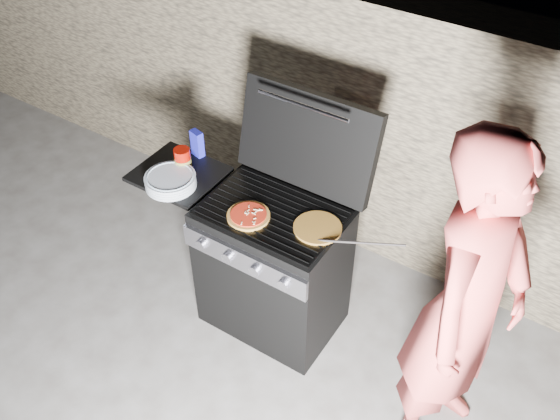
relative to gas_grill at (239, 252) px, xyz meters
The scene contains 10 objects.
ground 0.52m from the gas_grill, ahead, with size 50.00×50.00×0.00m, color #4C4843.
stone_wall 1.17m from the gas_grill, 76.61° to the left, with size 8.00×0.35×1.80m, color #827257.
gas_grill is the anchor object (origin of this frame).
pizza_topped 0.51m from the gas_grill, 32.81° to the right, with size 0.24×0.24×0.03m, color tan, non-canonical shape.
pizza_plain 0.70m from the gas_grill, ahead, with size 0.26×0.26×0.01m, color gold.
sauce_jar 0.66m from the gas_grill, behind, with size 0.10×0.10×0.15m, color #940F05.
blue_carton 0.71m from the gas_grill, 154.75° to the left, with size 0.08×0.05×0.17m, color #1A1DAF.
plate_stack 0.62m from the gas_grill, 162.58° to the right, with size 0.30×0.30×0.07m, color silver.
person 1.50m from the gas_grill, ahead, with size 0.71×0.46×1.94m, color #CA4947.
tongs 0.93m from the gas_grill, ahead, with size 0.01×0.01×0.49m, color black.
Camera 1 is at (1.42, -2.12, 3.21)m, focal length 40.00 mm.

